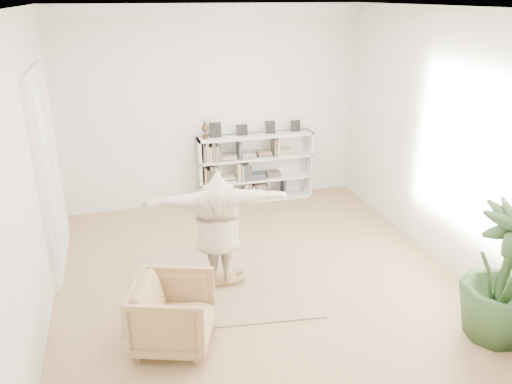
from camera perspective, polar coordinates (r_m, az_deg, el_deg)
floor at (r=7.16m, az=0.33°, el=-9.84°), size 6.00×6.00×0.00m
room_shell at (r=8.96m, az=-5.20°, el=20.14°), size 6.00×6.00×6.00m
doors at (r=7.60m, az=-22.57°, el=2.01°), size 0.09×1.78×2.92m
bookshelf at (r=9.53m, az=-0.08°, el=2.69°), size 2.20×0.35×1.64m
armchair at (r=5.85m, az=-9.44°, el=-13.51°), size 1.11×1.09×0.80m
rug at (r=7.06m, az=-4.14°, el=-10.29°), size 2.73×2.29×0.02m
rocker_board at (r=7.03m, az=-4.15°, el=-9.91°), size 0.50×0.33×0.10m
person at (r=6.64m, az=-4.34°, el=-3.77°), size 1.97×0.75×1.56m
houseplant at (r=6.31m, az=26.52°, el=-8.51°), size 1.15×1.15×1.63m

